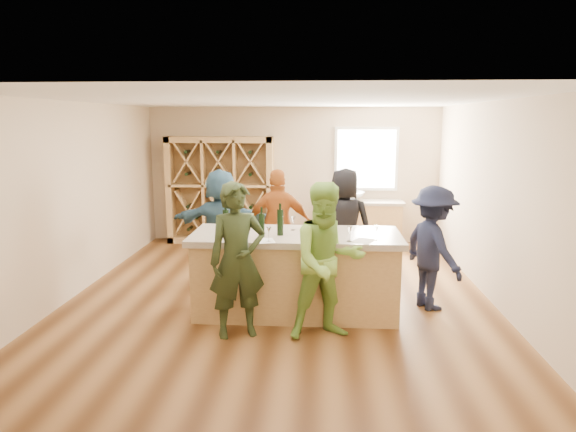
# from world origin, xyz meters

# --- Properties ---
(floor) EXTENTS (6.00, 7.00, 0.10)m
(floor) POSITION_xyz_m (0.00, 0.00, -0.05)
(floor) COLOR brown
(floor) RESTS_ON ground
(ceiling) EXTENTS (6.00, 7.00, 0.10)m
(ceiling) POSITION_xyz_m (0.00, 0.00, 2.85)
(ceiling) COLOR white
(ceiling) RESTS_ON ground
(wall_back) EXTENTS (6.00, 0.10, 2.80)m
(wall_back) POSITION_xyz_m (0.00, 3.55, 1.40)
(wall_back) COLOR #CCB494
(wall_back) RESTS_ON ground
(wall_front) EXTENTS (6.00, 0.10, 2.80)m
(wall_front) POSITION_xyz_m (0.00, -3.55, 1.40)
(wall_front) COLOR #CCB494
(wall_front) RESTS_ON ground
(wall_left) EXTENTS (0.10, 7.00, 2.80)m
(wall_left) POSITION_xyz_m (-3.05, 0.00, 1.40)
(wall_left) COLOR #CCB494
(wall_left) RESTS_ON ground
(wall_right) EXTENTS (0.10, 7.00, 2.80)m
(wall_right) POSITION_xyz_m (3.05, 0.00, 1.40)
(wall_right) COLOR #CCB494
(wall_right) RESTS_ON ground
(window_frame) EXTENTS (1.30, 0.06, 1.30)m
(window_frame) POSITION_xyz_m (1.50, 3.47, 1.75)
(window_frame) COLOR white
(window_frame) RESTS_ON wall_back
(window_pane) EXTENTS (1.18, 0.01, 1.18)m
(window_pane) POSITION_xyz_m (1.50, 3.44, 1.75)
(window_pane) COLOR white
(window_pane) RESTS_ON wall_back
(wine_rack) EXTENTS (2.20, 0.45, 2.20)m
(wine_rack) POSITION_xyz_m (-1.50, 3.27, 1.10)
(wine_rack) COLOR tan
(wine_rack) RESTS_ON floor
(back_counter_base) EXTENTS (1.60, 0.58, 0.86)m
(back_counter_base) POSITION_xyz_m (1.40, 3.20, 0.43)
(back_counter_base) COLOR tan
(back_counter_base) RESTS_ON floor
(back_counter_top) EXTENTS (1.70, 0.62, 0.06)m
(back_counter_top) POSITION_xyz_m (1.40, 3.20, 0.89)
(back_counter_top) COLOR #B3A793
(back_counter_top) RESTS_ON back_counter_base
(sink) EXTENTS (0.54, 0.54, 0.19)m
(sink) POSITION_xyz_m (1.20, 3.20, 1.01)
(sink) COLOR silver
(sink) RESTS_ON back_counter_top
(faucet) EXTENTS (0.02, 0.02, 0.30)m
(faucet) POSITION_xyz_m (1.20, 3.38, 1.07)
(faucet) COLOR silver
(faucet) RESTS_ON back_counter_top
(tasting_counter_base) EXTENTS (2.60, 1.00, 1.00)m
(tasting_counter_base) POSITION_xyz_m (0.26, -0.65, 0.50)
(tasting_counter_base) COLOR tan
(tasting_counter_base) RESTS_ON floor
(tasting_counter_top) EXTENTS (2.72, 1.12, 0.08)m
(tasting_counter_top) POSITION_xyz_m (0.26, -0.65, 1.04)
(tasting_counter_top) COLOR #B3A793
(tasting_counter_top) RESTS_ON tasting_counter_base
(wine_bottle_a) EXTENTS (0.09, 0.09, 0.33)m
(wine_bottle_a) POSITION_xyz_m (-0.64, -0.78, 1.24)
(wine_bottle_a) COLOR black
(wine_bottle_a) RESTS_ON tasting_counter_top
(wine_bottle_b) EXTENTS (0.08, 0.08, 0.27)m
(wine_bottle_b) POSITION_xyz_m (-0.48, -0.88, 1.22)
(wine_bottle_b) COLOR black
(wine_bottle_b) RESTS_ON tasting_counter_top
(wine_bottle_d) EXTENTS (0.09, 0.09, 0.30)m
(wine_bottle_d) POSITION_xyz_m (-0.16, -0.87, 1.23)
(wine_bottle_d) COLOR black
(wine_bottle_d) RESTS_ON tasting_counter_top
(wine_bottle_e) EXTENTS (0.11, 0.11, 0.33)m
(wine_bottle_e) POSITION_xyz_m (0.06, -0.77, 1.25)
(wine_bottle_e) COLOR black
(wine_bottle_e) RESTS_ON tasting_counter_top
(wine_glass_a) EXTENTS (0.08, 0.08, 0.18)m
(wine_glass_a) POSITION_xyz_m (-0.05, -1.14, 1.17)
(wine_glass_a) COLOR white
(wine_glass_a) RESTS_ON tasting_counter_top
(wine_glass_b) EXTENTS (0.08, 0.08, 0.18)m
(wine_glass_b) POSITION_xyz_m (0.45, -1.10, 1.17)
(wine_glass_b) COLOR white
(wine_glass_b) RESTS_ON tasting_counter_top
(wine_glass_c) EXTENTS (0.09, 0.09, 0.18)m
(wine_glass_c) POSITION_xyz_m (0.93, -1.05, 1.17)
(wine_glass_c) COLOR white
(wine_glass_c) RESTS_ON tasting_counter_top
(wine_glass_d) EXTENTS (0.08, 0.08, 0.18)m
(wine_glass_d) POSITION_xyz_m (0.73, -0.81, 1.17)
(wine_glass_d) COLOR white
(wine_glass_d) RESTS_ON tasting_counter_top
(wine_glass_e) EXTENTS (0.08, 0.08, 0.16)m
(wine_glass_e) POSITION_xyz_m (1.27, -0.93, 1.16)
(wine_glass_e) COLOR white
(wine_glass_e) RESTS_ON tasting_counter_top
(tasting_menu_a) EXTENTS (0.27, 0.33, 0.00)m
(tasting_menu_a) POSITION_xyz_m (-0.09, -1.09, 1.08)
(tasting_menu_a) COLOR white
(tasting_menu_a) RESTS_ON tasting_counter_top
(tasting_menu_b) EXTENTS (0.31, 0.35, 0.00)m
(tasting_menu_b) POSITION_xyz_m (0.54, -1.10, 1.08)
(tasting_menu_b) COLOR white
(tasting_menu_b) RESTS_ON tasting_counter_top
(tasting_menu_c) EXTENTS (0.34, 0.38, 0.00)m
(tasting_menu_c) POSITION_xyz_m (1.10, -1.02, 1.08)
(tasting_menu_c) COLOR white
(tasting_menu_c) RESTS_ON tasting_counter_top
(person_near_left) EXTENTS (0.80, 0.70, 1.84)m
(person_near_left) POSITION_xyz_m (-0.39, -1.43, 0.92)
(person_near_left) COLOR #263319
(person_near_left) RESTS_ON floor
(person_near_right) EXTENTS (1.00, 0.73, 1.85)m
(person_near_right) POSITION_xyz_m (0.66, -1.41, 0.92)
(person_near_right) COLOR #8CC64C
(person_near_right) RESTS_ON floor
(person_server) EXTENTS (0.90, 1.20, 1.68)m
(person_server) POSITION_xyz_m (2.09, -0.36, 0.84)
(person_server) COLOR #191E38
(person_server) RESTS_ON floor
(person_far_mid) EXTENTS (1.08, 0.61, 1.78)m
(person_far_mid) POSITION_xyz_m (-0.08, 0.77, 0.89)
(person_far_mid) COLOR #994C19
(person_far_mid) RESTS_ON floor
(person_far_right) EXTENTS (0.98, 0.74, 1.80)m
(person_far_right) POSITION_xyz_m (0.95, 0.83, 0.90)
(person_far_right) COLOR black
(person_far_right) RESTS_ON floor
(person_far_left) EXTENTS (1.65, 0.60, 1.78)m
(person_far_left) POSITION_xyz_m (-1.02, 0.86, 0.89)
(person_far_left) COLOR #335972
(person_far_left) RESTS_ON floor
(wine_glass_f) EXTENTS (0.07, 0.07, 0.18)m
(wine_glass_f) POSITION_xyz_m (0.21, -0.45, 1.17)
(wine_glass_f) COLOR white
(wine_glass_f) RESTS_ON tasting_counter_top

